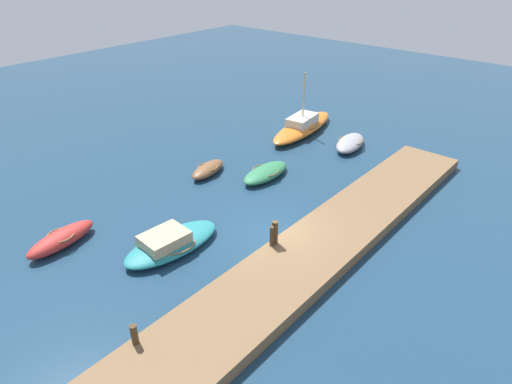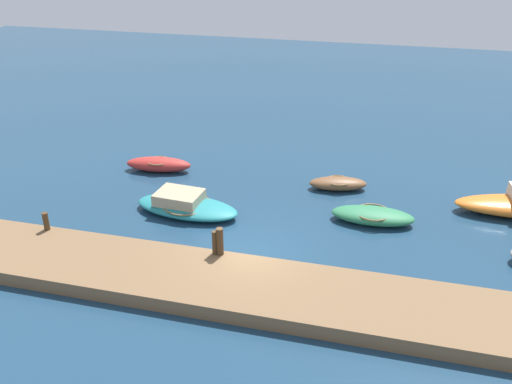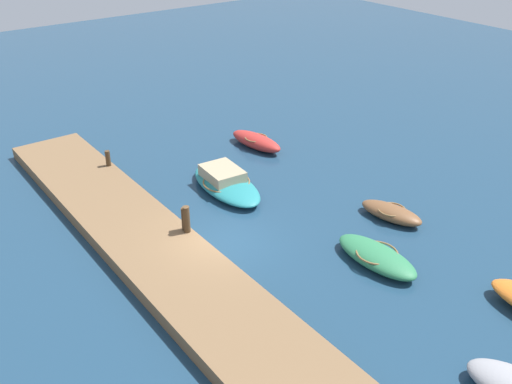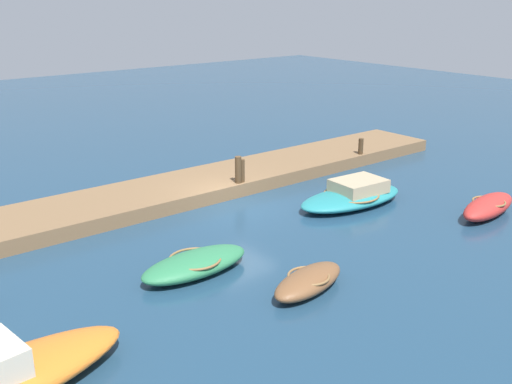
% 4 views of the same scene
% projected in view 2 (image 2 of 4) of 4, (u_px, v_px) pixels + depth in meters
% --- Properties ---
extents(ground_plane, '(84.00, 84.00, 0.00)m').
position_uv_depth(ground_plane, '(249.00, 255.00, 21.47)').
color(ground_plane, navy).
extents(dock_platform, '(25.77, 3.35, 0.54)m').
position_uv_depth(dock_platform, '(231.00, 285.00, 19.26)').
color(dock_platform, brown).
rests_on(dock_platform, ground_plane).
extents(motorboat_teal, '(4.84, 2.42, 0.97)m').
position_uv_depth(motorboat_teal, '(186.00, 205.00, 24.42)').
color(motorboat_teal, teal).
rests_on(motorboat_teal, ground_plane).
extents(rowboat_red, '(3.48, 1.57, 0.72)m').
position_uv_depth(rowboat_red, '(159.00, 164.00, 28.52)').
color(rowboat_red, '#B72D28').
rests_on(rowboat_red, ground_plane).
extents(dinghy_brown, '(2.91, 1.66, 0.59)m').
position_uv_depth(dinghy_brown, '(338.00, 183.00, 26.60)').
color(dinghy_brown, brown).
rests_on(dinghy_brown, ground_plane).
extents(rowboat_green, '(3.54, 1.60, 0.61)m').
position_uv_depth(rowboat_green, '(373.00, 215.00, 23.71)').
color(rowboat_green, '#2D7A4C').
rests_on(rowboat_green, ground_plane).
extents(mooring_post_west, '(0.23, 0.23, 0.75)m').
position_uv_depth(mooring_post_west, '(46.00, 221.00, 22.03)').
color(mooring_post_west, '#47331E').
rests_on(mooring_post_west, dock_platform).
extents(mooring_post_mid_west, '(0.19, 0.19, 0.94)m').
position_uv_depth(mooring_post_mid_west, '(215.00, 243.00, 20.40)').
color(mooring_post_mid_west, '#47331E').
rests_on(mooring_post_mid_west, dock_platform).
extents(mooring_post_mid_east, '(0.26, 0.26, 1.09)m').
position_uv_depth(mooring_post_mid_east, '(220.00, 241.00, 20.32)').
color(mooring_post_mid_east, '#47331E').
rests_on(mooring_post_mid_east, dock_platform).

